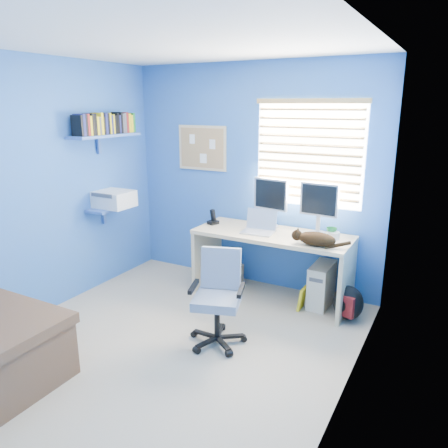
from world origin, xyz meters
The scene contains 21 objects.
floor centered at (0.00, 0.00, 0.00)m, with size 3.00×3.20×0.00m, color tan.
ceiling centered at (0.00, 0.00, 2.50)m, with size 3.00×3.20×0.00m, color white.
wall_back centered at (0.00, 1.60, 1.25)m, with size 3.00×0.01×2.50m, color blue.
wall_left centered at (-1.50, 0.00, 1.25)m, with size 0.01×3.20×2.50m, color blue.
wall_right centered at (1.50, 0.00, 1.25)m, with size 0.01×3.20×2.50m, color blue.
desk centered at (0.40, 1.26, 0.37)m, with size 1.65×0.65×0.74m, color #CDB282.
laptop centered at (0.27, 1.18, 0.85)m, with size 0.33×0.26×0.22m, color silver.
monitor_left centered at (0.29, 1.46, 1.01)m, with size 0.40×0.12×0.54m, color silver.
monitor_right centered at (0.83, 1.44, 1.01)m, with size 0.40×0.12×0.54m, color silver.
phone centered at (-0.32, 1.26, 0.82)m, with size 0.09×0.11×0.17m, color black.
mug centered at (0.99, 1.40, 0.79)m, with size 0.10×0.09×0.10m, color #15722C.
cd_spindle centered at (1.02, 1.36, 0.78)m, with size 0.13×0.13×0.07m, color silver.
cat centered at (0.93, 1.06, 0.81)m, with size 0.37×0.19×0.13m, color black.
tower_pc centered at (0.93, 1.35, 0.23)m, with size 0.19×0.44×0.45m, color beige.
drawer_boxes centered at (-0.17, 1.27, 0.14)m, with size 0.35×0.28×0.27m, color tan.
yellow_book centered at (0.79, 1.15, 0.12)m, with size 0.03×0.17×0.24m, color yellow.
backpack centered at (1.26, 1.15, 0.18)m, with size 0.30×0.23×0.35m, color black.
office_chair centered at (0.34, 0.19, 0.31)m, with size 0.60×0.60×0.83m.
window_blinds centered at (0.65, 1.57, 1.55)m, with size 1.15×0.05×1.10m.
corkboard centered at (-0.65, 1.58, 1.55)m, with size 0.64×0.02×0.52m.
wall_shelves centered at (-1.35, 0.75, 1.43)m, with size 0.42×0.90×1.05m.
Camera 1 is at (2.06, -2.86, 2.05)m, focal length 35.00 mm.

